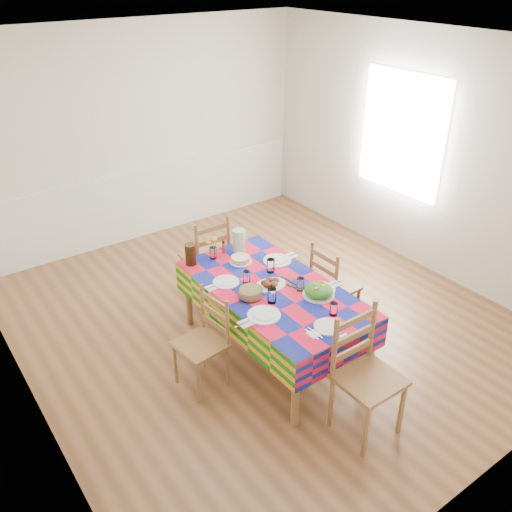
{
  "coord_description": "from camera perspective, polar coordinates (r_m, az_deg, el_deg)",
  "views": [
    {
      "loc": [
        -2.73,
        -3.7,
        3.31
      ],
      "look_at": [
        -0.27,
        -0.29,
        0.97
      ],
      "focal_mm": 38.0,
      "sensor_mm": 36.0,
      "label": 1
    }
  ],
  "objects": [
    {
      "name": "meat_platter",
      "position": [
        4.85,
        1.51,
        -2.92
      ],
      "size": [
        0.31,
        0.22,
        0.06
      ],
      "color": "white",
      "rests_on": "dining_table"
    },
    {
      "name": "flower_vase",
      "position": [
        5.26,
        -4.57,
        0.66
      ],
      "size": [
        0.14,
        0.12,
        0.23
      ],
      "color": "white",
      "rests_on": "dining_table"
    },
    {
      "name": "salad_platter",
      "position": [
        4.73,
        6.6,
        -3.67
      ],
      "size": [
        0.28,
        0.28,
        0.12
      ],
      "color": "white",
      "rests_on": "dining_table"
    },
    {
      "name": "setting_left_near",
      "position": [
        4.51,
        1.09,
        -5.5
      ],
      "size": [
        0.51,
        0.3,
        0.13
      ],
      "rotation": [
        0.0,
        0.0,
        1.57
      ],
      "color": "white",
      "rests_on": "dining_table"
    },
    {
      "name": "green_pitcher",
      "position": [
        5.39,
        -1.8,
        1.67
      ],
      "size": [
        0.13,
        0.13,
        0.22
      ],
      "primitive_type": "cylinder",
      "color": "#A2CF92",
      "rests_on": "dining_table"
    },
    {
      "name": "cake",
      "position": [
        5.21,
        -1.64,
        -0.38
      ],
      "size": [
        0.22,
        0.22,
        0.06
      ],
      "color": "white",
      "rests_on": "dining_table"
    },
    {
      "name": "tea_pitcher",
      "position": [
        5.18,
        -6.91,
        0.18
      ],
      "size": [
        0.11,
        0.11,
        0.21
      ],
      "primitive_type": "cylinder",
      "color": "black",
      "rests_on": "dining_table"
    },
    {
      "name": "name_card",
      "position": [
        4.3,
        9.16,
        -8.3
      ],
      "size": [
        0.07,
        0.02,
        0.02
      ],
      "primitive_type": "cube",
      "color": "white",
      "rests_on": "dining_table"
    },
    {
      "name": "setting_right_near",
      "position": [
        4.82,
        6.17,
        -3.26
      ],
      "size": [
        0.46,
        0.27,
        0.12
      ],
      "rotation": [
        0.0,
        0.0,
        -1.57
      ],
      "color": "white",
      "rests_on": "dining_table"
    },
    {
      "name": "window_right",
      "position": [
        6.63,
        15.08,
        12.3
      ],
      "size": [
        0.0,
        1.4,
        1.4
      ],
      "primitive_type": "plane",
      "rotation": [
        0.0,
        -1.57,
        0.0
      ],
      "color": "white",
      "rests_on": "room"
    },
    {
      "name": "pasta_bowl",
      "position": [
        4.69,
        -0.61,
        -3.9
      ],
      "size": [
        0.21,
        0.21,
        0.08
      ],
      "color": "white",
      "rests_on": "dining_table"
    },
    {
      "name": "setting_left_far",
      "position": [
        4.89,
        -2.45,
        -2.58
      ],
      "size": [
        0.44,
        0.26,
        0.12
      ],
      "rotation": [
        0.0,
        0.0,
        1.57
      ],
      "color": "white",
      "rests_on": "dining_table"
    },
    {
      "name": "wainscot",
      "position": [
        7.33,
        -11.09,
        5.89
      ],
      "size": [
        4.41,
        0.06,
        0.92
      ],
      "color": "white",
      "rests_on": "room"
    },
    {
      "name": "chair_far",
      "position": [
        5.78,
        -5.17,
        -0.25
      ],
      "size": [
        0.44,
        0.42,
        0.99
      ],
      "rotation": [
        0.0,
        0.0,
        3.13
      ],
      "color": "brown",
      "rests_on": "room"
    },
    {
      "name": "chair_near",
      "position": [
        4.29,
        11.38,
        -12.26
      ],
      "size": [
        0.46,
        0.44,
        1.04
      ],
      "rotation": [
        0.0,
        0.0,
        0.0
      ],
      "color": "brown",
      "rests_on": "room"
    },
    {
      "name": "hot_sauce",
      "position": [
        5.36,
        -3.44,
        0.97
      ],
      "size": [
        0.03,
        0.03,
        0.14
      ],
      "primitive_type": "cylinder",
      "color": "red",
      "rests_on": "dining_table"
    },
    {
      "name": "setting_near_head",
      "position": [
        4.42,
        7.78,
        -6.71
      ],
      "size": [
        0.38,
        0.26,
        0.11
      ],
      "color": "white",
      "rests_on": "dining_table"
    },
    {
      "name": "dining_table",
      "position": [
        4.88,
        1.82,
        -4.1
      ],
      "size": [
        0.99,
        1.84,
        0.72
      ],
      "color": "brown",
      "rests_on": "room"
    },
    {
      "name": "setting_right_far",
      "position": [
        5.17,
        2.05,
        -0.64
      ],
      "size": [
        0.52,
        0.3,
        0.13
      ],
      "rotation": [
        0.0,
        0.0,
        -1.57
      ],
      "color": "white",
      "rests_on": "dining_table"
    },
    {
      "name": "room",
      "position": [
        5.0,
        0.6,
        6.05
      ],
      "size": [
        4.58,
        5.08,
        2.78
      ],
      "color": "brown",
      "rests_on": "ground"
    },
    {
      "name": "chair_right",
      "position": [
        5.39,
        7.99,
        -3.23
      ],
      "size": [
        0.39,
        0.41,
        0.92
      ],
      "rotation": [
        0.0,
        0.0,
        1.58
      ],
      "color": "brown",
      "rests_on": "room"
    },
    {
      "name": "serving_utensils",
      "position": [
        4.88,
        3.88,
        -3.02
      ],
      "size": [
        0.15,
        0.33,
        0.01
      ],
      "color": "black",
      "rests_on": "dining_table"
    },
    {
      "name": "chair_left",
      "position": [
        4.67,
        -5.5,
        -9.03
      ],
      "size": [
        0.41,
        0.43,
        0.88
      ],
      "rotation": [
        0.0,
        0.0,
        -1.45
      ],
      "color": "brown",
      "rests_on": "room"
    }
  ]
}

